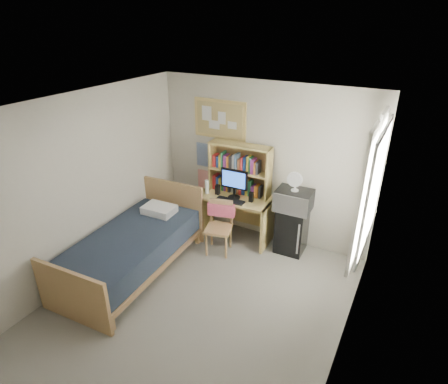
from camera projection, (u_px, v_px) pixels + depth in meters
The scene contains 26 objects.
floor at pixel (196, 307), 4.92m from camera, with size 3.60×4.20×0.02m, color gray.
ceiling at pixel (188, 109), 3.80m from camera, with size 3.60×4.20×0.02m, color silver.
wall_back at pixel (263, 163), 6.02m from camera, with size 3.60×0.04×2.60m, color beige.
wall_front at pixel (34, 348), 2.69m from camera, with size 3.60×0.04×2.60m, color beige.
wall_left at pixel (82, 189), 5.13m from camera, with size 0.04×4.20×2.60m, color beige.
wall_right at pixel (350, 265), 3.59m from camera, with size 0.04×4.20×2.60m, color beige.
window_unit at pixel (371, 189), 4.43m from camera, with size 0.10×1.40×1.70m, color white.
curtain_left at pixel (362, 202), 4.13m from camera, with size 0.04×0.55×1.70m, color beige.
curtain_right at pixel (373, 177), 4.76m from camera, with size 0.04×0.55×1.70m, color beige.
bulletin_board at pixel (220, 119), 6.08m from camera, with size 0.94×0.03×0.64m, color tan.
poster_wave at pixel (204, 155), 6.51m from camera, with size 0.30×0.01×0.42m, color navy.
poster_japan at pixel (205, 180), 6.71m from camera, with size 0.28×0.01×0.36m, color red.
desk at pixel (235, 217), 6.30m from camera, with size 1.22×0.61×0.76m, color #D9BD69.
desk_chair at pixel (219, 228), 5.87m from camera, with size 0.43×0.43×0.86m, color #AC8351.
mini_fridge at pixel (292, 229), 5.94m from camera, with size 0.44×0.44×0.75m, color black.
bed at pixel (132, 253), 5.47m from camera, with size 1.11×2.22×0.61m, color black.
hutch at pixel (240, 169), 6.07m from camera, with size 1.03×0.26×0.85m, color #D9BD69.
monitor at pixel (234, 184), 5.98m from camera, with size 0.45×0.04×0.48m, color black.
keyboard at pixel (230, 201), 5.97m from camera, with size 0.47×0.15×0.02m, color black.
speaker_left at pixel (218, 190), 6.17m from camera, with size 0.07×0.07×0.17m, color black.
speaker_right at pixel (251, 197), 5.93m from camera, with size 0.07×0.07×0.16m, color black.
water_bottle at pixel (207, 187), 6.20m from camera, with size 0.07×0.07×0.23m, color white.
hoodie at pixel (222, 209), 5.94m from camera, with size 0.43×0.13×0.21m, color #E95876.
microwave at pixel (294, 200), 5.69m from camera, with size 0.54×0.41×0.31m, color silver.
desk_fan at pixel (295, 182), 5.56m from camera, with size 0.23×0.23×0.28m, color white.
pillow at pixel (159, 209), 5.93m from camera, with size 0.49×0.34×0.12m, color white.
Camera 1 is at (2.13, -3.16, 3.48)m, focal length 30.00 mm.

